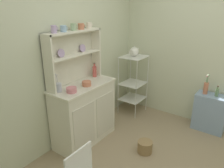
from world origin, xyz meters
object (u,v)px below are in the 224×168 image
object	(u,v)px
hutch_shelf_unit	(72,53)
side_shelf_blue	(210,113)
porcelain_teapot	(134,52)
flower_vase	(206,87)
cup_lilac_0	(54,29)
jam_bottle	(95,71)
bakers_rack	(133,79)
bowl_mixing_large	(72,90)
utensil_jar	(59,87)
floor_basket	(145,147)
oil_bottle	(217,92)
hutch_cabinet	(84,113)

from	to	relation	value
hutch_shelf_unit	side_shelf_blue	size ratio (longest dim) A/B	1.51
porcelain_teapot	flower_vase	distance (m)	1.30
cup_lilac_0	jam_bottle	bearing A→B (deg)	-3.06
bakers_rack	bowl_mixing_large	xyz separation A→B (m)	(-1.49, 0.03, 0.28)
bakers_rack	utensil_jar	distance (m)	1.61
bowl_mixing_large	jam_bottle	distance (m)	0.67
floor_basket	flower_vase	bearing A→B (deg)	-21.46
utensil_jar	oil_bottle	bearing A→B (deg)	-41.73
side_shelf_blue	jam_bottle	bearing A→B (deg)	124.08
flower_vase	oil_bottle	xyz separation A→B (m)	(0.00, -0.17, -0.05)
bakers_rack	oil_bottle	bearing A→B (deg)	-82.41
side_shelf_blue	utensil_jar	world-z (taller)	utensil_jar
jam_bottle	flower_vase	world-z (taller)	jam_bottle
bakers_rack	utensil_jar	bearing A→B (deg)	173.30
hutch_cabinet	flower_vase	size ratio (longest dim) A/B	3.00
hutch_cabinet	oil_bottle	size ratio (longest dim) A/B	5.73
side_shelf_blue	utensil_jar	xyz separation A→B (m)	(-1.75, 1.52, 0.65)
hutch_shelf_unit	floor_basket	size ratio (longest dim) A/B	4.42
floor_basket	bowl_mixing_large	world-z (taller)	bowl_mixing_large
bowl_mixing_large	oil_bottle	world-z (taller)	bowl_mixing_large
hutch_shelf_unit	utensil_jar	distance (m)	0.52
cup_lilac_0	utensil_jar	world-z (taller)	cup_lilac_0
bakers_rack	oil_bottle	world-z (taller)	bakers_rack
bakers_rack	cup_lilac_0	bearing A→B (deg)	171.45
cup_lilac_0	bowl_mixing_large	world-z (taller)	cup_lilac_0
floor_basket	flower_vase	world-z (taller)	flower_vase
oil_bottle	bakers_rack	bearing A→B (deg)	97.59
cup_lilac_0	jam_bottle	distance (m)	0.96
flower_vase	cup_lilac_0	bearing A→B (deg)	139.81
bakers_rack	floor_basket	distance (m)	1.34
cup_lilac_0	bowl_mixing_large	xyz separation A→B (m)	(0.03, -0.20, -0.74)
hutch_shelf_unit	flower_vase	size ratio (longest dim) A/B	2.79
jam_bottle	bakers_rack	bearing A→B (deg)	-12.81
cup_lilac_0	flower_vase	distance (m)	2.42
floor_basket	porcelain_teapot	xyz separation A→B (m)	(0.94, 0.77, 1.07)
side_shelf_blue	cup_lilac_0	bearing A→B (deg)	137.55
bakers_rack	floor_basket	world-z (taller)	bakers_rack
bakers_rack	jam_bottle	bearing A→B (deg)	167.19
bakers_rack	cup_lilac_0	xyz separation A→B (m)	(-1.52, 0.23, 1.01)
cup_lilac_0	utensil_jar	xyz separation A→B (m)	(-0.05, -0.04, -0.71)
utensil_jar	oil_bottle	world-z (taller)	utensil_jar
floor_basket	cup_lilac_0	bearing A→B (deg)	120.00
jam_bottle	hutch_cabinet	bearing A→B (deg)	-166.54
porcelain_teapot	bakers_rack	bearing A→B (deg)	0.00
bowl_mixing_large	porcelain_teapot	size ratio (longest dim) A/B	0.52
flower_vase	porcelain_teapot	bearing A→B (deg)	98.69
hutch_shelf_unit	porcelain_teapot	size ratio (longest dim) A/B	3.61
bowl_mixing_large	jam_bottle	size ratio (longest dim) A/B	0.61
porcelain_teapot	oil_bottle	world-z (taller)	porcelain_teapot
side_shelf_blue	flower_vase	bearing A→B (deg)	90.09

